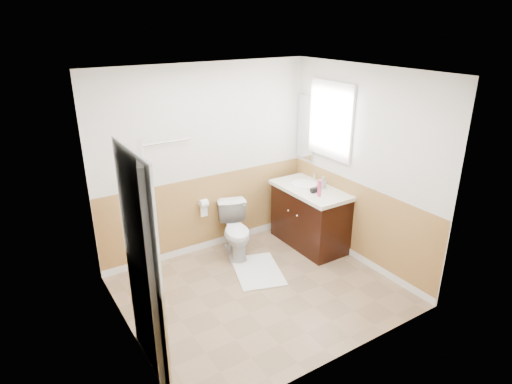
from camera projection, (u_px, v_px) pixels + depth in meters
floor at (260, 291)px, 5.13m from camera, size 3.00×3.00×0.00m
ceiling at (261, 72)px, 4.21m from camera, size 3.00×3.00×0.00m
wall_back at (206, 161)px, 5.69m from camera, size 3.00×0.00×3.00m
wall_front at (345, 241)px, 3.65m from camera, size 3.00×0.00×3.00m
wall_left at (121, 226)px, 3.92m from camera, size 0.00×3.00×3.00m
wall_right at (362, 168)px, 5.42m from camera, size 0.00×3.00×3.00m
wainscot_back at (209, 214)px, 5.96m from camera, size 3.00×0.00×3.00m
wainscot_front at (338, 314)px, 3.94m from camera, size 3.00×0.00×3.00m
wainscot_left at (131, 295)px, 4.20m from camera, size 0.00×2.60×2.60m
wainscot_right at (356, 223)px, 5.69m from camera, size 0.00×2.60×2.60m
toilet at (236, 231)px, 5.81m from camera, size 0.59×0.77×0.70m
bath_mat at (258, 271)px, 5.52m from camera, size 0.77×0.93×0.02m
vanity_cabinet at (310, 218)px, 6.06m from camera, size 0.55×1.10×0.80m
vanity_knob_left at (297, 216)px, 5.78m from camera, size 0.03×0.03×0.03m
vanity_knob_right at (288, 211)px, 5.94m from camera, size 0.03×0.03×0.03m
countertop at (311, 190)px, 5.90m from camera, size 0.60×1.15×0.05m
sink_basin at (304, 184)px, 6.01m from camera, size 0.36×0.36×0.02m
faucet at (315, 177)px, 6.08m from camera, size 0.02×0.02×0.14m
lotion_bottle at (319, 188)px, 5.59m from camera, size 0.05×0.05×0.22m
soap_dispenser at (322, 182)px, 5.86m from camera, size 0.09×0.09×0.17m
hair_dryer_body at (316, 190)px, 5.74m from camera, size 0.14×0.07×0.07m
hair_dryer_handle at (312, 192)px, 5.76m from camera, size 0.03×0.03×0.07m
mirror_panel at (306, 127)px, 6.16m from camera, size 0.02×0.35×0.90m
window_frame at (331, 120)px, 5.68m from camera, size 0.04×0.80×1.00m
window_glass at (332, 120)px, 5.69m from camera, size 0.01×0.70×0.90m
door at (152, 267)px, 3.70m from camera, size 0.29×0.78×2.04m
door_frame at (143, 269)px, 3.66m from camera, size 0.02×0.92×2.10m
door_knob at (146, 256)px, 4.02m from camera, size 0.06×0.06×0.06m
towel_bar at (166, 142)px, 5.24m from camera, size 0.62×0.02×0.02m
tp_holder_bar at (204, 203)px, 5.79m from camera, size 0.14×0.02×0.02m
tp_roll at (204, 203)px, 5.79m from camera, size 0.10×0.11×0.11m
tp_sheet at (204, 211)px, 5.83m from camera, size 0.10×0.01×0.16m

